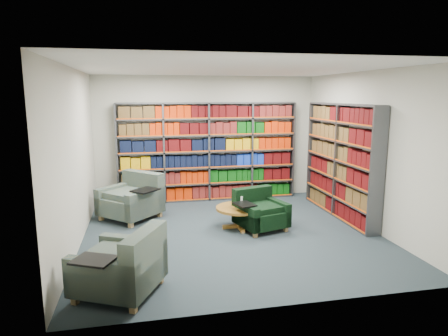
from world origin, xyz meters
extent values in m
cube|color=black|center=(0.00, 0.00, -0.01)|extent=(5.00, 5.00, 0.01)
cube|color=white|center=(0.00, 0.00, 2.80)|extent=(5.00, 5.00, 0.01)
cube|color=#B2B1A1|center=(0.00, 2.50, 1.40)|extent=(5.00, 0.01, 2.80)
cube|color=#B2B1A1|center=(0.00, -2.50, 1.40)|extent=(5.00, 0.01, 2.80)
cube|color=#B2B1A1|center=(-2.50, 0.00, 1.40)|extent=(0.01, 5.00, 2.80)
cube|color=#B2B1A1|center=(2.50, 0.00, 1.40)|extent=(0.01, 5.00, 2.80)
cube|color=#47494F|center=(0.00, 2.34, 1.10)|extent=(4.00, 0.28, 2.20)
cube|color=silver|center=(0.00, 2.47, 1.10)|extent=(4.00, 0.02, 2.20)
cube|color=#D84C0A|center=(0.00, 2.21, 1.10)|extent=(4.00, 0.01, 2.20)
cube|color=#3F0607|center=(0.00, 2.34, 0.18)|extent=(3.88, 0.21, 0.29)
cube|color=#493317|center=(0.00, 2.34, 0.54)|extent=(3.88, 0.21, 0.29)
cube|color=#BA8A07|center=(0.00, 2.34, 0.91)|extent=(3.88, 0.21, 0.29)
cube|color=black|center=(0.00, 2.34, 1.28)|extent=(3.88, 0.21, 0.29)
cube|color=#493317|center=(0.00, 2.34, 1.64)|extent=(3.88, 0.21, 0.29)
cube|color=#493317|center=(0.00, 2.34, 2.01)|extent=(3.88, 0.21, 0.29)
cube|color=#47494F|center=(2.34, 0.60, 1.10)|extent=(0.28, 2.50, 2.20)
cube|color=silver|center=(2.47, 0.60, 1.10)|extent=(0.02, 2.50, 2.20)
cube|color=#D84C0A|center=(2.21, 0.60, 1.10)|extent=(0.02, 2.50, 2.20)
cube|color=#493317|center=(2.34, 0.60, 0.18)|extent=(0.21, 2.38, 0.29)
cube|color=#3F0607|center=(2.34, 0.60, 0.54)|extent=(0.21, 2.38, 0.29)
cube|color=#3F0607|center=(2.34, 0.60, 0.91)|extent=(0.21, 2.38, 0.29)
cube|color=#493317|center=(2.34, 0.60, 1.28)|extent=(0.21, 2.38, 0.29)
cube|color=#493317|center=(2.34, 0.60, 1.64)|extent=(0.21, 2.38, 0.29)
cube|color=#493317|center=(2.34, 0.60, 2.01)|extent=(0.21, 2.38, 0.29)
cube|color=#07223F|center=(-1.73, 1.22, 0.28)|extent=(1.35, 1.35, 0.34)
cube|color=#07223F|center=(-1.47, 1.49, 0.49)|extent=(0.83, 0.82, 0.76)
cube|color=#07223F|center=(-2.02, 1.50, 0.36)|extent=(0.77, 0.79, 0.51)
cube|color=#07223F|center=(-1.44, 0.94, 0.36)|extent=(0.77, 0.79, 0.51)
cube|color=black|center=(-1.44, 0.87, 0.64)|extent=(0.58, 0.59, 0.03)
cube|color=#977748|center=(-2.28, 1.21, 0.05)|extent=(0.11, 0.11, 0.11)
cube|color=#977748|center=(-1.72, 0.67, 0.05)|extent=(0.11, 0.11, 0.11)
cube|color=#977748|center=(-1.74, 1.78, 0.05)|extent=(0.11, 0.11, 0.11)
cube|color=#977748|center=(-1.17, 1.23, 0.05)|extent=(0.11, 0.11, 0.11)
cube|color=black|center=(0.58, 0.11, 0.22)|extent=(0.96, 0.96, 0.28)
cube|color=black|center=(0.49, 0.40, 0.40)|extent=(0.79, 0.38, 0.62)
cube|color=black|center=(0.26, 0.02, 0.29)|extent=(0.33, 0.78, 0.41)
cube|color=black|center=(0.89, 0.20, 0.29)|extent=(0.33, 0.78, 0.41)
cube|color=black|center=(0.23, -0.03, 0.52)|extent=(0.39, 0.45, 0.02)
cube|color=#977748|center=(0.36, -0.29, 0.04)|extent=(0.07, 0.07, 0.09)
cube|color=#977748|center=(0.97, -0.11, 0.04)|extent=(0.07, 0.07, 0.09)
cube|color=#977748|center=(0.18, 0.33, 0.04)|extent=(0.07, 0.07, 0.09)
cube|color=#977748|center=(0.79, 0.51, 0.04)|extent=(0.07, 0.07, 0.09)
cube|color=#07223F|center=(-1.80, -1.80, 0.26)|extent=(1.21, 1.21, 0.32)
cube|color=#07223F|center=(-1.49, -1.96, 0.46)|extent=(0.58, 0.90, 0.72)
cube|color=#07223F|center=(-1.63, -1.46, 0.34)|extent=(0.87, 0.52, 0.48)
cube|color=#07223F|center=(-1.97, -2.14, 0.34)|extent=(0.87, 0.52, 0.48)
cube|color=black|center=(-2.04, -2.16, 0.60)|extent=(0.54, 0.50, 0.02)
cube|color=#977748|center=(-1.97, -1.30, 0.05)|extent=(0.09, 0.09, 0.10)
cube|color=#977748|center=(-2.30, -1.97, 0.05)|extent=(0.09, 0.09, 0.10)
cube|color=#977748|center=(-1.30, -1.63, 0.05)|extent=(0.09, 0.09, 0.10)
cube|color=#977748|center=(-1.63, -2.30, 0.05)|extent=(0.09, 0.09, 0.10)
cylinder|color=#8E601E|center=(0.20, 0.24, 0.37)|extent=(0.84, 0.84, 0.05)
cylinder|color=#8E601E|center=(0.20, 0.24, 0.19)|extent=(0.11, 0.11, 0.33)
cube|color=#8E601E|center=(0.20, 0.24, 0.04)|extent=(0.60, 0.07, 0.06)
cube|color=#8E601E|center=(0.20, 0.24, 0.04)|extent=(0.07, 0.60, 0.06)
cube|color=black|center=(0.20, 0.24, 0.40)|extent=(0.09, 0.05, 0.01)
cube|color=white|center=(0.20, 0.24, 0.50)|extent=(0.13, 0.01, 0.19)
cube|color=#145926|center=(0.20, 0.25, 0.50)|extent=(0.14, 0.00, 0.20)
camera|label=1|loc=(-1.47, -6.48, 2.39)|focal=32.00mm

